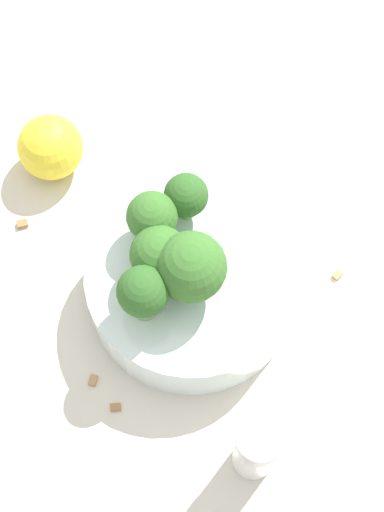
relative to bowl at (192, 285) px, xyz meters
The scene contains 13 objects.
ground_plane 0.02m from the bowl, ahead, with size 3.00×3.00×0.00m, color beige.
bowl is the anchor object (origin of this frame).
broccoli_floret_0 0.06m from the bowl, 77.55° to the right, with size 0.05×0.05×0.06m.
broccoli_floret_1 0.07m from the bowl, 98.70° to the left, with size 0.03×0.03×0.04m.
broccoli_floret_2 0.07m from the bowl, 136.00° to the left, with size 0.04×0.04×0.05m.
broccoli_floret_3 0.06m from the bowl, 169.53° to the left, with size 0.04×0.04×0.05m.
broccoli_floret_4 0.07m from the bowl, 136.50° to the right, with size 0.04×0.04×0.05m.
pepper_shaker 0.13m from the bowl, 67.05° to the right, with size 0.03×0.03×0.08m.
lemon_wedge 0.16m from the bowl, 137.71° to the left, with size 0.05×0.05×0.05m, color yellow.
almond_crumb_0 0.11m from the bowl, 118.92° to the right, with size 0.01×0.01×0.01m, color olive.
almond_crumb_1 0.10m from the bowl, 133.77° to the right, with size 0.01×0.01×0.01m, color #AD7F4C.
almond_crumb_2 0.12m from the bowl, 12.35° to the left, with size 0.01×0.01×0.01m, color #AD7F4C.
almond_crumb_3 0.15m from the bowl, 159.38° to the left, with size 0.01×0.01×0.01m, color olive.
Camera 1 is at (0.02, -0.24, 0.62)m, focal length 60.00 mm.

